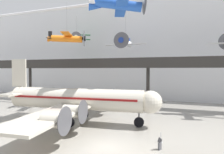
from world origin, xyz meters
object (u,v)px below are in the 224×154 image
suspended_plane_orange_highwing (67,39)px  suspended_plane_green_biplane (77,38)px  info_sign_pedestal (160,145)px  stanchion_barrier (161,139)px  suspended_plane_white_twin (126,43)px  suspended_plane_blue_trainer (118,5)px  airliner_silver_main (75,99)px

suspended_plane_orange_highwing → suspended_plane_green_biplane: size_ratio=1.32×
suspended_plane_green_biplane → info_sign_pedestal: size_ratio=5.35×
stanchion_barrier → suspended_plane_green_biplane: bearing=135.5°
suspended_plane_orange_highwing → suspended_plane_white_twin: bearing=14.7°
suspended_plane_orange_highwing → suspended_plane_blue_trainer: bearing=-51.3°
suspended_plane_orange_highwing → suspended_plane_blue_trainer: (12.86, -7.01, 2.96)m
airliner_silver_main → suspended_plane_orange_highwing: bearing=122.8°
airliner_silver_main → suspended_plane_green_biplane: 25.03m
airliner_silver_main → suspended_plane_blue_trainer: 14.51m
suspended_plane_white_twin → suspended_plane_blue_trainer: (3.16, -14.42, 3.36)m
airliner_silver_main → suspended_plane_orange_highwing: (-7.11, 9.02, 10.21)m
airliner_silver_main → suspended_plane_green_biplane: bearing=114.3°
suspended_plane_green_biplane → stanchion_barrier: 35.86m
info_sign_pedestal → airliner_silver_main: bearing=-179.2°
suspended_plane_white_twin → info_sign_pedestal: (9.90, -22.09, -12.66)m
suspended_plane_green_biplane → suspended_plane_blue_trainer: 23.84m
suspended_plane_blue_trainer → info_sign_pedestal: suspended_plane_blue_trainer is taller
airliner_silver_main → suspended_plane_blue_trainer: (5.75, 2.01, 13.17)m
suspended_plane_white_twin → stanchion_barrier: size_ratio=8.22×
suspended_plane_orange_highwing → stanchion_barrier: 26.76m
airliner_silver_main → suspended_plane_white_twin: 19.31m
airliner_silver_main → suspended_plane_white_twin: bearing=75.6°
suspended_plane_orange_highwing → suspended_plane_green_biplane: bearing=87.8°
stanchion_barrier → info_sign_pedestal: (0.13, -1.91, 0.13)m
stanchion_barrier → suspended_plane_white_twin: bearing=115.8°
suspended_plane_white_twin → info_sign_pedestal: suspended_plane_white_twin is taller
airliner_silver_main → suspended_plane_orange_highwing: 15.37m
info_sign_pedestal → suspended_plane_orange_highwing: bearing=168.3°
suspended_plane_orange_highwing → suspended_plane_green_biplane: 10.88m
airliner_silver_main → suspended_plane_orange_highwing: size_ratio=3.18×
suspended_plane_blue_trainer → info_sign_pedestal: 19.00m
suspended_plane_blue_trainer → suspended_plane_orange_highwing: bearing=130.4°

